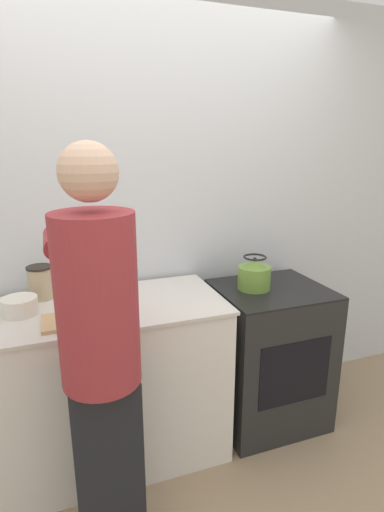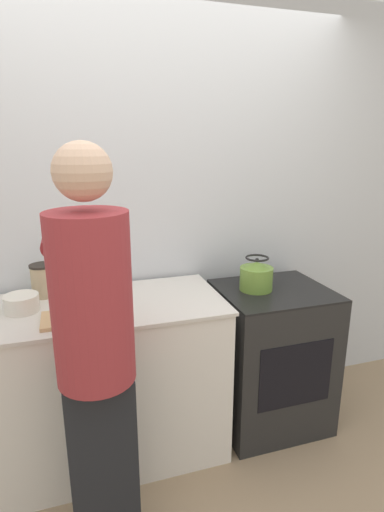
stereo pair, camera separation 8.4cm
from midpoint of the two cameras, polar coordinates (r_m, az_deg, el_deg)
ground_plane at (r=2.47m, az=-0.83°, el=-28.90°), size 12.00×12.00×0.00m
wall_back at (r=2.46m, az=-5.55°, el=5.43°), size 8.00×0.05×2.60m
counter at (r=2.37m, az=-11.70°, el=-17.15°), size 1.35×0.64×0.92m
oven at (r=2.64m, az=12.08°, el=-13.83°), size 0.65×0.58×0.90m
person at (r=1.67m, az=-12.26°, el=-12.35°), size 0.35×0.59×1.75m
cutting_board at (r=2.01m, az=-14.37°, el=-8.43°), size 0.37×0.20×0.02m
knife at (r=1.99m, az=-13.59°, el=-8.27°), size 0.21×0.06×0.01m
kettle at (r=2.40m, az=10.16°, el=-2.83°), size 0.20×0.20×0.20m
bowl_prep at (r=2.18m, az=-22.16°, el=-6.26°), size 0.17×0.17×0.09m
canister_jar at (r=2.33m, az=-19.53°, el=-3.29°), size 0.13×0.13×0.18m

